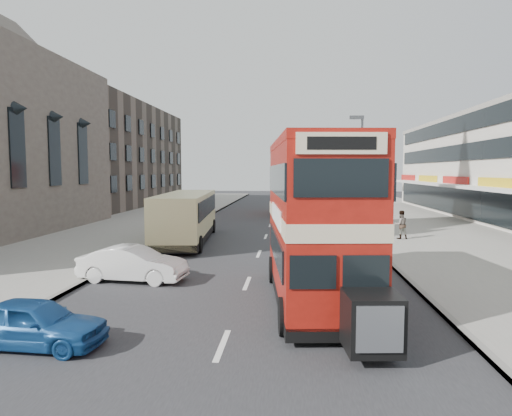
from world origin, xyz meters
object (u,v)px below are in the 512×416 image
at_px(car_left_near, 34,323).
at_px(bus_main, 315,221).
at_px(coach, 186,215).
at_px(cyclist, 327,221).
at_px(bus_second, 294,187).
at_px(car_left_front, 133,264).
at_px(pedestrian_far, 354,204).
at_px(car_right_b, 332,215).
at_px(street_lamp, 360,163).
at_px(car_right_c, 322,204).
at_px(pedestrian_near, 401,224).
at_px(car_right_a, 336,220).

bearing_deg(car_left_near, bus_main, -54.66).
xyz_separation_m(coach, car_left_near, (0.14, -16.15, -0.99)).
bearing_deg(cyclist, bus_second, 93.60).
xyz_separation_m(car_left_front, pedestrian_far, (12.12, 27.76, 0.33)).
relative_size(car_left_near, car_left_front, 0.85).
distance_m(car_right_b, pedestrian_far, 7.69).
bearing_deg(car_left_near, cyclist, -17.84).
xyz_separation_m(street_lamp, car_left_near, (-11.01, -22.45, -4.19)).
bearing_deg(car_right_c, bus_second, -42.09).
bearing_deg(car_left_front, car_right_c, -10.47).
height_order(bus_main, car_left_near, bus_main).
height_order(pedestrian_near, pedestrian_far, pedestrian_near).
xyz_separation_m(coach, cyclist, (8.80, 5.81, -0.96)).
xyz_separation_m(car_right_b, cyclist, (-0.84, -5.06, 0.07)).
height_order(coach, car_right_a, coach).
distance_m(street_lamp, car_left_front, 19.80).
xyz_separation_m(coach, pedestrian_far, (12.35, 18.06, -0.58)).
height_order(coach, car_left_front, coach).
height_order(bus_second, pedestrian_far, bus_second).
relative_size(street_lamp, pedestrian_far, 4.77).
xyz_separation_m(car_left_near, car_right_a, (9.33, 22.45, 0.11)).
relative_size(bus_second, pedestrian_near, 5.33).
relative_size(car_right_a, pedestrian_far, 2.82).
distance_m(coach, car_right_b, 14.56).
distance_m(car_right_c, pedestrian_near, 20.16).
height_order(pedestrian_near, cyclist, cyclist).
relative_size(bus_main, cyclist, 4.84).
bearing_deg(pedestrian_far, street_lamp, -93.37).
relative_size(car_left_near, car_right_a, 0.72).
bearing_deg(street_lamp, car_right_b, 108.25).
height_order(street_lamp, car_left_front, street_lamp).
distance_m(car_left_near, car_right_b, 28.65).
height_order(street_lamp, car_right_a, street_lamp).
xyz_separation_m(bus_main, car_left_front, (-6.80, 2.20, -1.98)).
height_order(car_right_a, car_right_c, car_right_c).
bearing_deg(bus_second, car_right_b, 120.14).
xyz_separation_m(bus_main, car_right_c, (2.38, 32.88, -1.93)).
bearing_deg(car_right_c, street_lamp, 6.94).
height_order(bus_main, cyclist, bus_main).
bearing_deg(car_right_a, bus_main, -6.93).
height_order(bus_main, car_left_front, bus_main).
xyz_separation_m(car_left_front, car_right_c, (9.18, 30.68, 0.05)).
relative_size(car_right_a, cyclist, 2.53).
bearing_deg(car_left_front, car_right_a, -23.81).
bearing_deg(car_left_near, coach, 4.16).
relative_size(car_left_near, pedestrian_near, 2.00).
xyz_separation_m(car_right_a, car_right_b, (0.17, 4.57, -0.14)).
xyz_separation_m(street_lamp, bus_second, (-4.64, 11.49, -2.16)).
relative_size(bus_second, car_right_b, 2.29).
relative_size(car_right_c, cyclist, 2.23).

